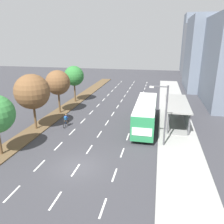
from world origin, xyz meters
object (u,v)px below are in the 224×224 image
at_px(bus, 146,112).
at_px(median_tree_fourth, 74,76).
at_px(median_tree_second, 32,92).
at_px(median_tree_third, 58,83).
at_px(bus_shelter, 179,111).
at_px(cyclist, 66,121).
at_px(streetlight, 164,112).

height_order(bus, median_tree_fourth, median_tree_fourth).
relative_size(median_tree_second, median_tree_third, 1.06).
distance_m(bus_shelter, median_tree_third, 17.97).
bearing_deg(cyclist, streetlight, -14.29).
bearing_deg(bus, bus_shelter, 26.50).
height_order(median_tree_third, median_tree_fourth, median_tree_third).
bearing_deg(bus_shelter, streetlight, -106.08).
distance_m(cyclist, median_tree_second, 5.60).
xyz_separation_m(bus, streetlight, (2.17, -5.18, 1.82)).
height_order(median_tree_fourth, streetlight, streetlight).
relative_size(cyclist, streetlight, 0.28).
height_order(bus_shelter, streetlight, streetlight).
bearing_deg(median_tree_third, bus_shelter, -2.92).
xyz_separation_m(bus_shelter, bus, (-4.28, -2.13, 0.20)).
relative_size(bus, cyclist, 6.20).
bearing_deg(bus, cyclist, -168.71).
xyz_separation_m(cyclist, median_tree_third, (-3.23, 5.07, 4.03)).
relative_size(bus_shelter, median_tree_second, 1.35).
bearing_deg(cyclist, bus_shelter, 16.07).
distance_m(bus, cyclist, 10.47).
bearing_deg(streetlight, median_tree_third, 152.20).
bearing_deg(median_tree_second, cyclist, 26.47).
bearing_deg(median_tree_fourth, streetlight, -43.73).
distance_m(median_tree_third, median_tree_fourth, 6.76).
xyz_separation_m(median_tree_second, streetlight, (15.75, -1.46, -1.03)).
bearing_deg(median_tree_fourth, median_tree_third, -89.46).
height_order(bus_shelter, median_tree_fourth, median_tree_fourth).
distance_m(bus_shelter, bus, 4.78).
relative_size(median_tree_fourth, streetlight, 0.99).
height_order(median_tree_second, median_tree_fourth, median_tree_second).
height_order(bus_shelter, median_tree_third, median_tree_third).
relative_size(median_tree_second, median_tree_fourth, 1.08).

